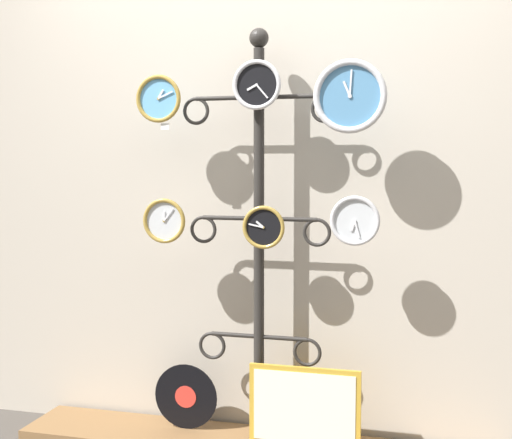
{
  "coord_description": "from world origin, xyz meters",
  "views": [
    {
      "loc": [
        0.82,
        -2.66,
        1.32
      ],
      "look_at": [
        0.0,
        0.36,
        1.06
      ],
      "focal_mm": 50.0,
      "sensor_mm": 36.0,
      "label": 1
    }
  ],
  "objects": [
    {
      "name": "clock_middle_right",
      "position": [
        0.44,
        0.3,
        1.07
      ],
      "size": [
        0.21,
        0.04,
        0.21
      ],
      "color": "silver"
    },
    {
      "name": "shop_wall",
      "position": [
        0.0,
        0.57,
        1.4
      ],
      "size": [
        4.4,
        0.04,
        2.8
      ],
      "color": "#BCB2A3",
      "rests_on": "ground_plane"
    },
    {
      "name": "clock_middle_left",
      "position": [
        -0.41,
        0.31,
        1.05
      ],
      "size": [
        0.2,
        0.04,
        0.2
      ],
      "color": "silver"
    },
    {
      "name": "display_stand",
      "position": [
        -0.0,
        0.41,
        0.76
      ],
      "size": [
        0.72,
        0.36,
        1.9
      ],
      "color": "#282623",
      "rests_on": "ground_plane"
    },
    {
      "name": "picture_frame",
      "position": [
        0.23,
        0.33,
        0.24
      ],
      "size": [
        0.5,
        0.02,
        0.36
      ],
      "color": "gold",
      "rests_on": "low_shelf"
    },
    {
      "name": "clock_middle_center",
      "position": [
        0.04,
        0.33,
        1.03
      ],
      "size": [
        0.19,
        0.04,
        0.19
      ],
      "color": "black"
    },
    {
      "name": "clock_top_center",
      "position": [
        0.01,
        0.34,
        1.64
      ],
      "size": [
        0.22,
        0.04,
        0.22
      ],
      "color": "black"
    },
    {
      "name": "clock_top_right",
      "position": [
        0.42,
        0.31,
        1.58
      ],
      "size": [
        0.31,
        0.04,
        0.31
      ],
      "color": "#4C84B2"
    },
    {
      "name": "price_tag_upper",
      "position": [
        -0.41,
        0.33,
        1.47
      ],
      "size": [
        0.04,
        0.0,
        0.03
      ],
      "color": "white"
    },
    {
      "name": "clock_top_left",
      "position": [
        -0.44,
        0.33,
        1.59
      ],
      "size": [
        0.21,
        0.04,
        0.21
      ],
      "color": "#60A8DB"
    },
    {
      "name": "vinyl_record",
      "position": [
        -0.35,
        0.4,
        0.21
      ],
      "size": [
        0.31,
        0.01,
        0.31
      ],
      "color": "black",
      "rests_on": "low_shelf"
    }
  ]
}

